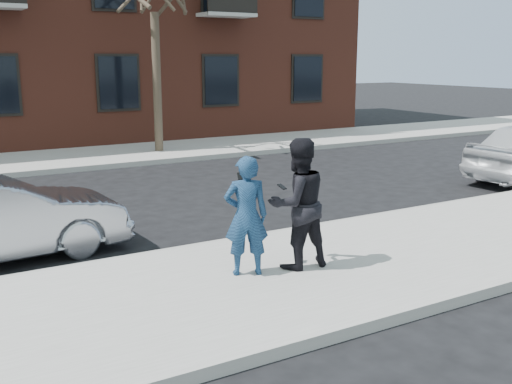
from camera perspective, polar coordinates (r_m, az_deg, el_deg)
ground at (r=7.69m, az=-10.85°, el=-10.67°), size 100.00×100.00×0.00m
near_sidewalk at (r=7.44m, az=-10.22°, el=-10.83°), size 50.00×3.50×0.15m
near_curb at (r=9.05m, az=-14.18°, el=-6.70°), size 50.00×0.10×0.15m
far_sidewalk at (r=18.33m, az=-22.71°, el=2.47°), size 50.00×3.50×0.15m
far_curb at (r=16.57m, az=-21.85°, el=1.54°), size 50.00×0.10×0.15m
man_hoodie at (r=7.96m, az=-0.94°, el=-2.29°), size 0.69×0.58×1.62m
man_peacoat at (r=8.23m, az=4.00°, el=-1.12°), size 0.91×0.72×1.82m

